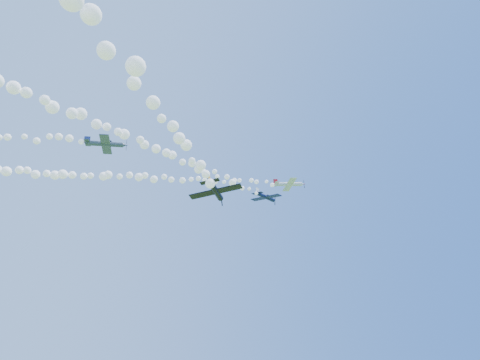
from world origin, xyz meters
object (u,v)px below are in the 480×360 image
plane_navy (266,197)px  plane_white (289,184)px  plane_grey (106,144)px  plane_black (216,191)px

plane_navy → plane_white: bearing=-73.0°
plane_white → plane_navy: size_ratio=0.97×
plane_grey → plane_white: bearing=30.0°
plane_navy → plane_black: size_ratio=1.35×
plane_white → plane_black: 43.85m
plane_white → plane_grey: plane_white is taller
plane_grey → plane_navy: bearing=37.3°
plane_navy → plane_black: 43.68m
plane_white → plane_grey: (-43.14, -9.80, -5.80)m
plane_white → plane_black: bearing=-118.8°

